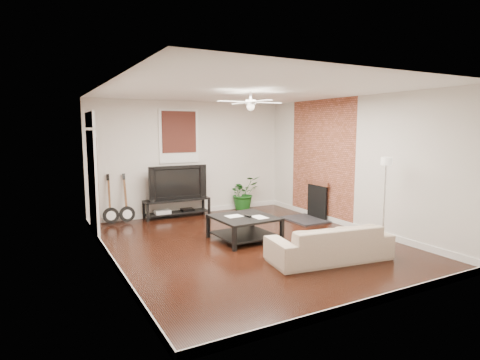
# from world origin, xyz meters

# --- Properties ---
(room) EXTENTS (5.01, 6.01, 2.81)m
(room) POSITION_xyz_m (0.00, 0.00, 1.40)
(room) COLOR black
(room) RESTS_ON ground
(brick_accent) EXTENTS (0.02, 2.20, 2.80)m
(brick_accent) POSITION_xyz_m (2.49, 1.00, 1.40)
(brick_accent) COLOR brown
(brick_accent) RESTS_ON floor
(fireplace) EXTENTS (0.80, 1.10, 0.92)m
(fireplace) POSITION_xyz_m (2.20, 1.00, 0.46)
(fireplace) COLOR black
(fireplace) RESTS_ON floor
(window_back) EXTENTS (1.00, 0.06, 1.30)m
(window_back) POSITION_xyz_m (-0.30, 2.97, 1.95)
(window_back) COLOR black
(window_back) RESTS_ON wall_back
(door_left) EXTENTS (0.08, 1.00, 2.50)m
(door_left) POSITION_xyz_m (-2.46, 1.90, 1.25)
(door_left) COLOR white
(door_left) RESTS_ON wall_left
(tv_stand) EXTENTS (1.59, 0.42, 0.44)m
(tv_stand) POSITION_xyz_m (-0.45, 2.78, 0.22)
(tv_stand) COLOR black
(tv_stand) RESTS_ON floor
(tv) EXTENTS (1.42, 0.19, 0.82)m
(tv) POSITION_xyz_m (-0.45, 2.80, 0.85)
(tv) COLOR black
(tv) RESTS_ON tv_stand
(coffee_table) EXTENTS (1.15, 1.15, 0.46)m
(coffee_table) POSITION_xyz_m (0.01, 0.26, 0.23)
(coffee_table) COLOR black
(coffee_table) RESTS_ON floor
(sofa) EXTENTS (2.10, 1.06, 0.59)m
(sofa) POSITION_xyz_m (0.67, -1.42, 0.29)
(sofa) COLOR #C0A990
(sofa) RESTS_ON floor
(floor_lamp) EXTENTS (0.31, 0.31, 1.64)m
(floor_lamp) POSITION_xyz_m (2.02, -1.32, 0.82)
(floor_lamp) COLOR silver
(floor_lamp) RESTS_ON floor
(potted_plant) EXTENTS (0.89, 0.80, 0.89)m
(potted_plant) POSITION_xyz_m (1.40, 2.82, 0.44)
(potted_plant) COLOR #185418
(potted_plant) RESTS_ON floor
(guitar_left) EXTENTS (0.38, 0.29, 1.14)m
(guitar_left) POSITION_xyz_m (-2.01, 2.75, 0.57)
(guitar_left) COLOR black
(guitar_left) RESTS_ON floor
(guitar_right) EXTENTS (0.36, 0.26, 1.14)m
(guitar_right) POSITION_xyz_m (-1.66, 2.72, 0.57)
(guitar_right) COLOR black
(guitar_right) RESTS_ON floor
(ceiling_fan) EXTENTS (1.24, 1.24, 0.32)m
(ceiling_fan) POSITION_xyz_m (0.00, 0.00, 2.60)
(ceiling_fan) COLOR white
(ceiling_fan) RESTS_ON ceiling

